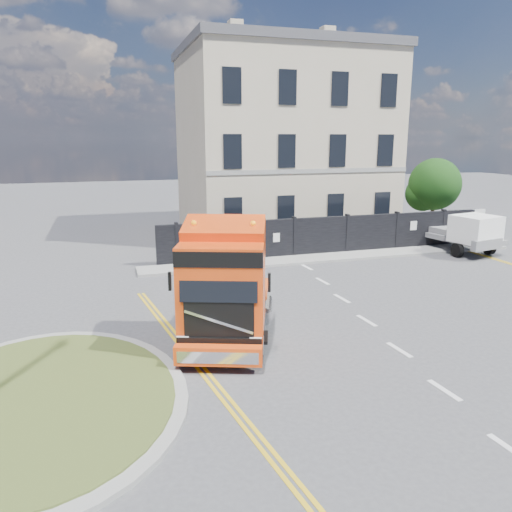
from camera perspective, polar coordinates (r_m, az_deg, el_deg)
name	(u,v)px	position (r m, az deg, el deg)	size (l,w,h in m)	color
ground	(280,326)	(16.48, 2.77, -8.00)	(120.00, 120.00, 0.00)	#424244
traffic_island	(39,402)	(12.96, -23.59, -15.00)	(6.80, 6.80, 0.17)	gray
hoarding_fence	(339,235)	(26.70, 9.46, 2.38)	(18.80, 0.25, 2.00)	black
georgian_building	(281,142)	(32.91, 2.93, 12.93)	(12.30, 10.30, 12.80)	#BEAF97
tree	(432,187)	(33.14, 19.45, 7.48)	(3.20, 3.20, 4.80)	#382619
pavement_far	(336,257)	(25.87, 9.17, -0.09)	(20.00, 1.60, 0.12)	gray
truck	(226,290)	(14.71, -3.48, -3.88)	(4.20, 6.54, 3.67)	black
flatbed_pickup	(467,232)	(28.60, 22.95, 2.50)	(2.99, 5.41, 2.12)	slate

